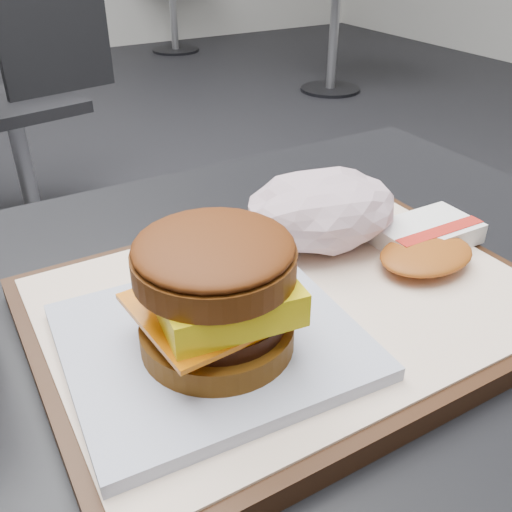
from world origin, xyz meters
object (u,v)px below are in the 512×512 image
object	(u,v)px
customer_table	(263,469)
hash_brown	(426,242)
serving_tray	(291,306)
crumpled_wrapper	(323,209)
neighbor_chair	(27,88)
breakfast_sandwich	(215,304)

from	to	relation	value
customer_table	hash_brown	bearing A→B (deg)	-6.27
serving_tray	crumpled_wrapper	bearing A→B (deg)	40.14
customer_table	neighbor_chair	xyz separation A→B (m)	(0.13, 1.84, -0.07)
breakfast_sandwich	neighbor_chair	distance (m)	1.92
serving_tray	neighbor_chair	xyz separation A→B (m)	(0.12, 1.86, -0.27)
serving_tray	breakfast_sandwich	distance (m)	0.10
serving_tray	hash_brown	size ratio (longest dim) A/B	3.18
crumpled_wrapper	breakfast_sandwich	bearing A→B (deg)	-149.18
customer_table	breakfast_sandwich	xyz separation A→B (m)	(-0.06, -0.04, 0.24)
serving_tray	neighbor_chair	distance (m)	1.88
breakfast_sandwich	crumpled_wrapper	bearing A→B (deg)	30.82
hash_brown	crumpled_wrapper	world-z (taller)	crumpled_wrapper
breakfast_sandwich	serving_tray	bearing A→B (deg)	20.54
breakfast_sandwich	neighbor_chair	bearing A→B (deg)	84.12
breakfast_sandwich	hash_brown	bearing A→B (deg)	6.88
serving_tray	customer_table	bearing A→B (deg)	141.76
customer_table	breakfast_sandwich	distance (m)	0.26
customer_table	serving_tray	xyz separation A→B (m)	(0.02, -0.01, 0.20)
neighbor_chair	serving_tray	bearing A→B (deg)	-93.55
hash_brown	neighbor_chair	size ratio (longest dim) A/B	0.14
serving_tray	breakfast_sandwich	world-z (taller)	breakfast_sandwich
hash_brown	neighbor_chair	world-z (taller)	neighbor_chair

